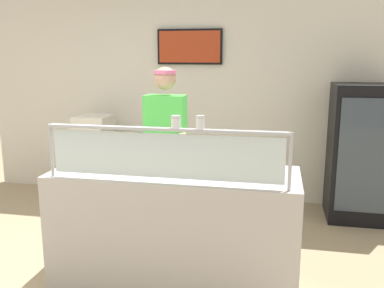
# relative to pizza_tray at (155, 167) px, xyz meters

# --- Properties ---
(ground_plane) EXTENTS (12.00, 12.00, 0.00)m
(ground_plane) POSITION_rel_pizza_tray_xyz_m (0.18, 0.58, -0.97)
(ground_plane) COLOR tan
(ground_plane) RESTS_ON ground
(shop_rear_unit) EXTENTS (6.37, 0.13, 2.70)m
(shop_rear_unit) POSITION_rel_pizza_tray_xyz_m (0.17, 2.19, 0.39)
(shop_rear_unit) COLOR silver
(shop_rear_unit) RESTS_ON ground
(serving_counter) EXTENTS (1.97, 0.75, 0.95)m
(serving_counter) POSITION_rel_pizza_tray_xyz_m (0.18, -0.04, -0.49)
(serving_counter) COLOR #BCB7B2
(serving_counter) RESTS_ON ground
(sneeze_guard) EXTENTS (1.80, 0.06, 0.41)m
(sneeze_guard) POSITION_rel_pizza_tray_xyz_m (0.18, -0.36, 0.25)
(sneeze_guard) COLOR #B2B5BC
(sneeze_guard) RESTS_ON serving_counter
(pizza_tray) EXTENTS (0.46, 0.46, 0.04)m
(pizza_tray) POSITION_rel_pizza_tray_xyz_m (0.00, 0.00, 0.00)
(pizza_tray) COLOR #9EA0A8
(pizza_tray) RESTS_ON serving_counter
(pizza_server) EXTENTS (0.11, 0.29, 0.01)m
(pizza_server) POSITION_rel_pizza_tray_xyz_m (0.03, -0.02, 0.02)
(pizza_server) COLOR #ADAFB7
(pizza_server) RESTS_ON pizza_tray
(parmesan_shaker) EXTENTS (0.07, 0.07, 0.09)m
(parmesan_shaker) POSITION_rel_pizza_tray_xyz_m (0.27, -0.36, 0.43)
(parmesan_shaker) COLOR white
(parmesan_shaker) RESTS_ON sneeze_guard
(pepper_flake_shaker) EXTENTS (0.06, 0.06, 0.10)m
(pepper_flake_shaker) POSITION_rel_pizza_tray_xyz_m (0.44, -0.36, 0.43)
(pepper_flake_shaker) COLOR white
(pepper_flake_shaker) RESTS_ON sneeze_guard
(worker_figure) EXTENTS (0.41, 0.50, 1.76)m
(worker_figure) POSITION_rel_pizza_tray_xyz_m (-0.06, 0.59, 0.04)
(worker_figure) COLOR #23232D
(worker_figure) RESTS_ON ground
(drink_fridge) EXTENTS (0.67, 0.66, 1.56)m
(drink_fridge) POSITION_rel_pizza_tray_xyz_m (1.91, 1.74, -0.19)
(drink_fridge) COLOR black
(drink_fridge) RESTS_ON ground
(prep_shelf) EXTENTS (0.70, 0.55, 0.81)m
(prep_shelf) POSITION_rel_pizza_tray_xyz_m (-1.32, 1.70, -0.56)
(prep_shelf) COLOR #B7BABF
(prep_shelf) RESTS_ON ground
(pizza_box_stack) EXTENTS (0.46, 0.44, 0.31)m
(pizza_box_stack) POSITION_rel_pizza_tray_xyz_m (-1.32, 1.70, -0.00)
(pizza_box_stack) COLOR silver
(pizza_box_stack) RESTS_ON prep_shelf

